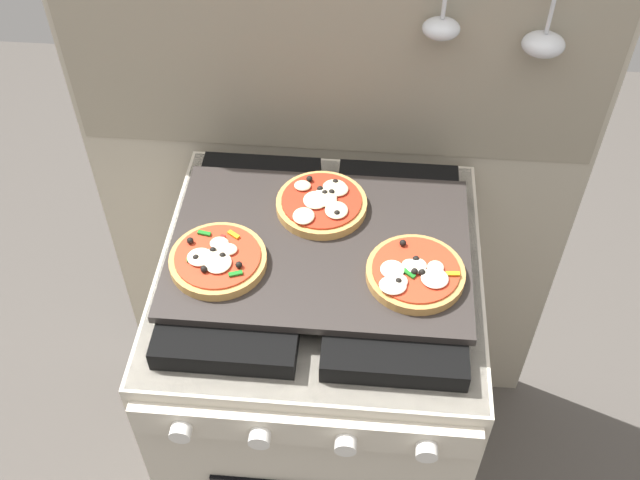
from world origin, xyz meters
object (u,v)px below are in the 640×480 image
(stove, at_px, (320,385))
(pizza_center, at_px, (322,203))
(pizza_left, at_px, (218,259))
(baking_tray, at_px, (320,247))
(pizza_right, at_px, (415,273))

(stove, relative_size, pizza_center, 5.26)
(stove, relative_size, pizza_left, 5.26)
(pizza_left, bearing_deg, baking_tray, 20.09)
(baking_tray, bearing_deg, stove, -90.00)
(baking_tray, relative_size, pizza_left, 3.16)
(pizza_left, height_order, pizza_center, same)
(pizza_right, bearing_deg, stove, 158.90)
(pizza_center, bearing_deg, baking_tray, -87.46)
(baking_tray, distance_m, pizza_right, 0.18)
(baking_tray, height_order, pizza_center, pizza_center)
(pizza_left, bearing_deg, pizza_right, -0.55)
(stove, bearing_deg, baking_tray, 90.00)
(stove, bearing_deg, pizza_right, -21.10)
(pizza_left, xyz_separation_m, pizza_right, (0.34, -0.00, 0.00))
(stove, height_order, pizza_left, pizza_left)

